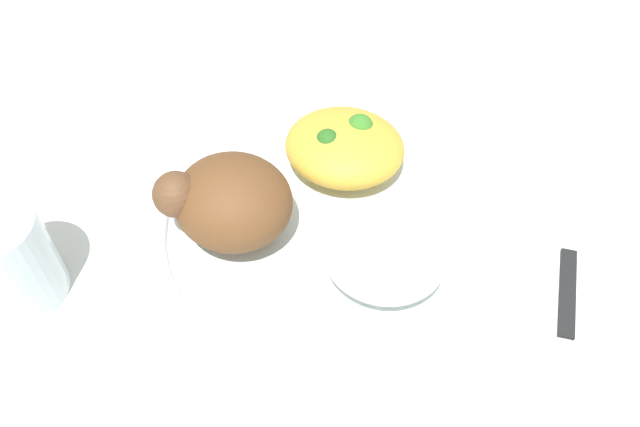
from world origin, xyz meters
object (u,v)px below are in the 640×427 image
at_px(fork, 547,315).
at_px(water_glass, 7,258).
at_px(mac_cheese_with_broccoli, 345,146).
at_px(knife, 566,336).
at_px(plate, 320,228).
at_px(roasted_chicken, 229,201).
at_px(rice_pile, 385,256).

distance_m(fork, water_glass, 0.40).
relative_size(mac_cheese_with_broccoli, knife, 0.53).
bearing_deg(knife, water_glass, 7.39).
xyz_separation_m(plate, mac_cheese_with_broccoli, (-0.01, -0.07, 0.03)).
xyz_separation_m(roasted_chicken, knife, (-0.26, 0.03, -0.05)).
bearing_deg(roasted_chicken, knife, 174.06).
distance_m(knife, water_glass, 0.41).
distance_m(roasted_chicken, mac_cheese_with_broccoli, 0.11).
height_order(fork, water_glass, water_glass).
relative_size(rice_pile, water_glass, 1.07).
relative_size(plate, rice_pile, 2.89).
height_order(rice_pile, water_glass, water_glass).
height_order(roasted_chicken, fork, roasted_chicken).
distance_m(roasted_chicken, knife, 0.27).
bearing_deg(knife, plate, -14.15).
distance_m(plate, fork, 0.19).
bearing_deg(roasted_chicken, mac_cheese_with_broccoli, -128.84).
height_order(roasted_chicken, mac_cheese_with_broccoli, roasted_chicken).
bearing_deg(roasted_chicken, water_glass, 29.14).
xyz_separation_m(mac_cheese_with_broccoli, water_glass, (0.22, 0.17, 0.00)).
bearing_deg(roasted_chicken, fork, 177.04).
bearing_deg(fork, rice_pile, -0.91).
relative_size(roasted_chicken, knife, 0.54).
height_order(mac_cheese_with_broccoli, water_glass, water_glass).
xyz_separation_m(roasted_chicken, mac_cheese_with_broccoli, (-0.07, -0.09, -0.01)).
bearing_deg(fork, water_glass, 9.72).
bearing_deg(fork, mac_cheese_with_broccoli, -29.78).
height_order(plate, fork, plate).
relative_size(fork, knife, 0.75).
bearing_deg(knife, roasted_chicken, -5.94).
bearing_deg(plate, roasted_chicken, 18.88).
relative_size(knife, water_glass, 2.23).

